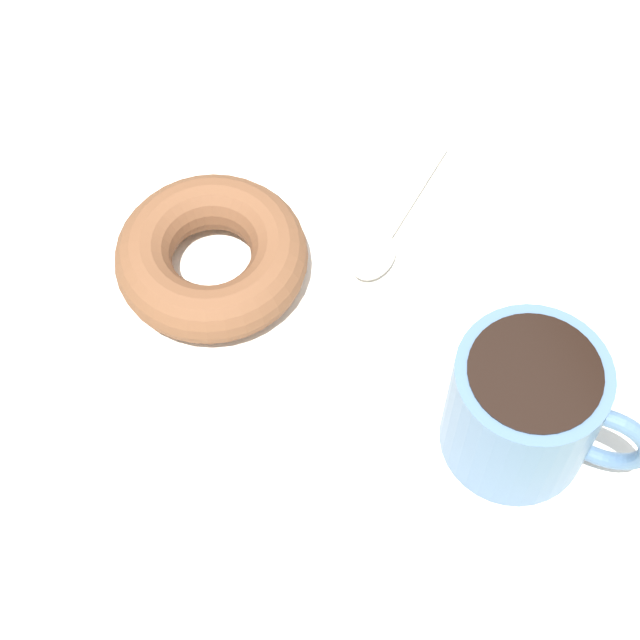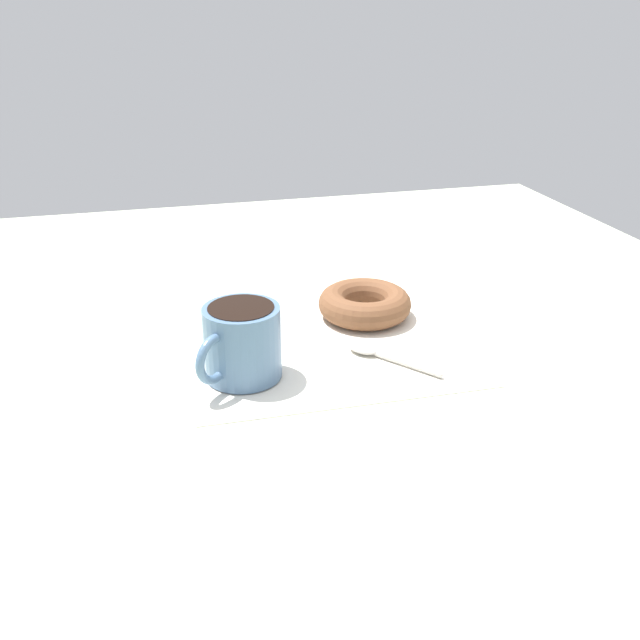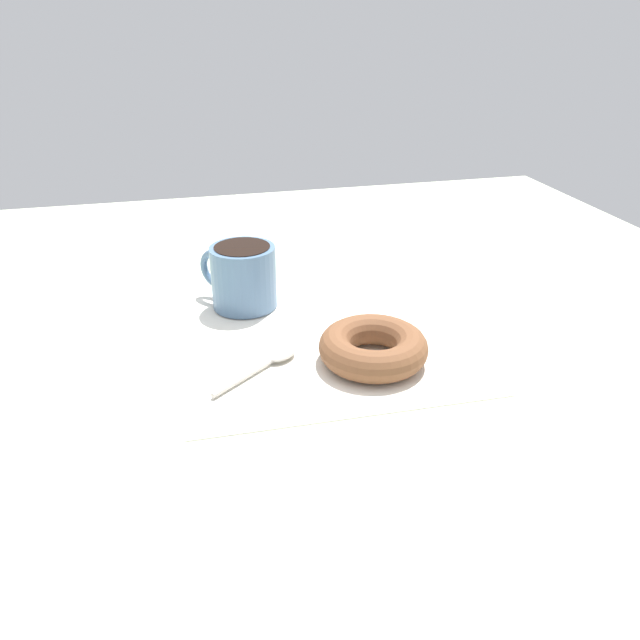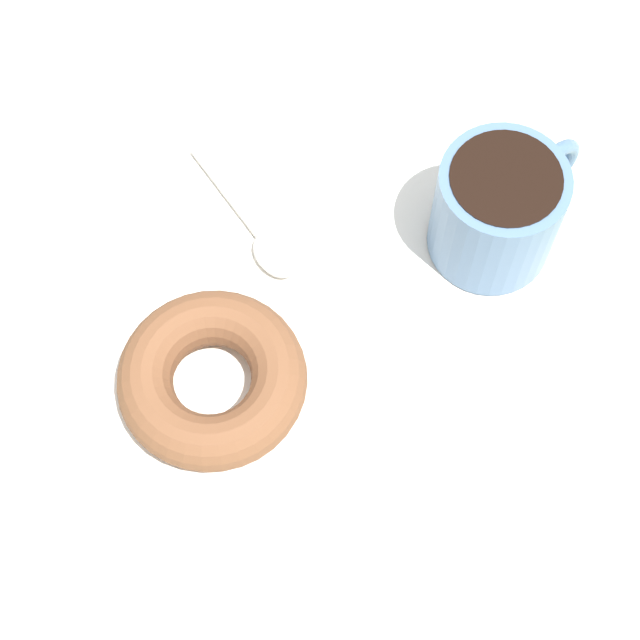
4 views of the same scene
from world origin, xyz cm
name	(u,v)px [view 4 (image 4 of 4)]	position (x,y,z in cm)	size (l,w,h in cm)	color
ground_plane	(334,356)	(0.00, 0.00, -1.00)	(120.00, 120.00, 2.00)	beige
napkin	(320,334)	(0.90, -0.95, 0.15)	(30.97, 30.97, 0.30)	white
coffee_cup	(491,208)	(-9.18, -8.13, 4.27)	(9.30, 8.95, 7.67)	slate
donut	(204,379)	(7.56, 3.06, 1.97)	(11.29, 11.29, 3.35)	brown
spoon	(255,239)	(5.38, -7.12, 0.71)	(8.23, 10.02, 0.90)	#B7B2A8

